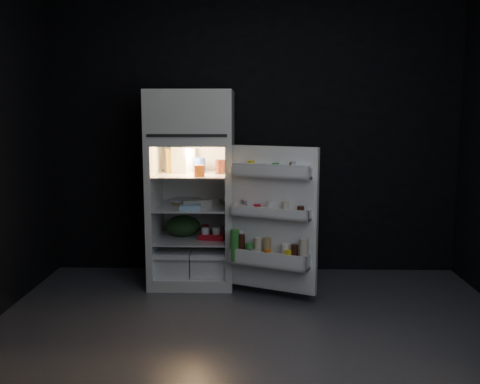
{
  "coord_description": "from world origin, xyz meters",
  "views": [
    {
      "loc": [
        -0.01,
        -3.58,
        1.59
      ],
      "look_at": [
        -0.12,
        1.0,
        0.9
      ],
      "focal_mm": 40.0,
      "sensor_mm": 36.0,
      "label": 1
    }
  ],
  "objects_px": {
    "egg_carton": "(197,204)",
    "refrigerator": "(192,181)",
    "milk_jug": "(183,160)",
    "yogurt_tray": "(212,237)",
    "fridge_door": "(272,222)"
  },
  "relations": [
    {
      "from": "milk_jug",
      "to": "egg_carton",
      "type": "relative_size",
      "value": 0.94
    },
    {
      "from": "refrigerator",
      "to": "yogurt_tray",
      "type": "bearing_deg",
      "value": -30.83
    },
    {
      "from": "fridge_door",
      "to": "yogurt_tray",
      "type": "relative_size",
      "value": 5.28
    },
    {
      "from": "refrigerator",
      "to": "milk_jug",
      "type": "bearing_deg",
      "value": 161.92
    },
    {
      "from": "milk_jug",
      "to": "yogurt_tray",
      "type": "bearing_deg",
      "value": -2.2
    },
    {
      "from": "refrigerator",
      "to": "yogurt_tray",
      "type": "xyz_separation_m",
      "value": [
        0.19,
        -0.11,
        -0.5
      ]
    },
    {
      "from": "egg_carton",
      "to": "milk_jug",
      "type": "bearing_deg",
      "value": 118.15
    },
    {
      "from": "refrigerator",
      "to": "milk_jug",
      "type": "xyz_separation_m",
      "value": [
        -0.08,
        0.03,
        0.19
      ]
    },
    {
      "from": "milk_jug",
      "to": "yogurt_tray",
      "type": "xyz_separation_m",
      "value": [
        0.27,
        -0.14,
        -0.69
      ]
    },
    {
      "from": "egg_carton",
      "to": "refrigerator",
      "type": "bearing_deg",
      "value": 98.4
    },
    {
      "from": "milk_jug",
      "to": "yogurt_tray",
      "type": "relative_size",
      "value": 1.04
    },
    {
      "from": "fridge_door",
      "to": "egg_carton",
      "type": "relative_size",
      "value": 4.76
    },
    {
      "from": "refrigerator",
      "to": "egg_carton",
      "type": "relative_size",
      "value": 6.95
    },
    {
      "from": "refrigerator",
      "to": "egg_carton",
      "type": "height_order",
      "value": "refrigerator"
    },
    {
      "from": "milk_jug",
      "to": "refrigerator",
      "type": "bearing_deg",
      "value": 6.82
    }
  ]
}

